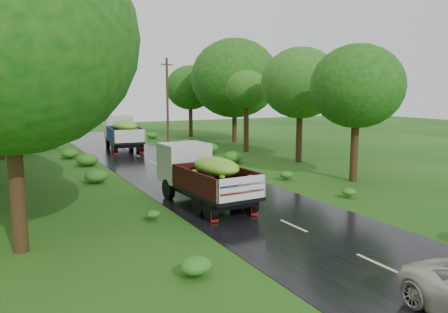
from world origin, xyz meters
TOP-DOWN VIEW (x-y plane):
  - ground at (0.00, 0.00)m, footprint 120.00×120.00m
  - road at (0.00, 5.00)m, footprint 6.50×80.00m
  - road_lines at (0.00, 6.00)m, footprint 0.12×69.60m
  - truck_near at (-1.64, 8.46)m, footprint 2.37×6.06m
  - truck_far at (-0.03, 28.00)m, footprint 3.03×6.89m
  - utility_pole at (4.25, 28.49)m, footprint 1.29×0.66m
  - trees_right at (9.56, 23.26)m, footprint 6.80×29.19m
  - shrubs at (0.00, 14.00)m, footprint 11.90×44.00m

SIDE VIEW (x-z plane):
  - ground at x=0.00m, z-range 0.00..0.00m
  - road at x=0.00m, z-range 0.00..0.02m
  - road_lines at x=0.00m, z-range 0.02..0.02m
  - shrubs at x=0.00m, z-range 0.00..0.70m
  - truck_near at x=-1.64m, z-range 0.17..2.67m
  - truck_far at x=-0.03m, z-range 0.18..3.00m
  - utility_pole at x=4.25m, z-range 0.12..7.93m
  - trees_right at x=9.56m, z-range 1.53..9.49m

